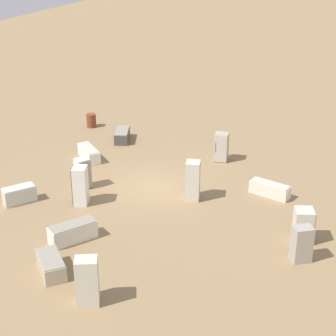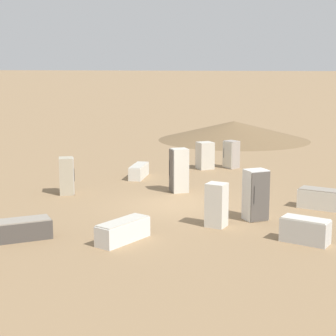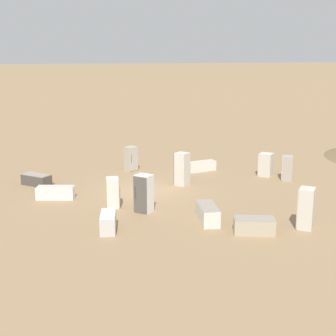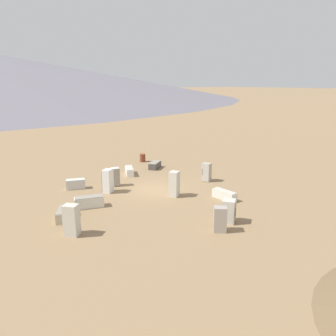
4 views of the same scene
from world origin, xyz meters
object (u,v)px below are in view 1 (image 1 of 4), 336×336
discarded_fridge_4 (73,232)px  discarded_fridge_9 (304,225)px  discarded_fridge_2 (302,244)px  discarded_fridge_6 (80,186)px  discarded_fridge_0 (87,281)px  discarded_fridge_12 (51,265)px  discarded_fridge_1 (83,173)px  discarded_fridge_7 (89,153)px  discarded_fridge_3 (19,195)px  discarded_fridge_10 (221,147)px  rusty_barrel (91,120)px  discarded_fridge_5 (270,189)px  discarded_fridge_11 (193,180)px  discarded_fridge_8 (122,135)px

discarded_fridge_4 → discarded_fridge_9: 9.40m
discarded_fridge_2 → discarded_fridge_6: bearing=140.9°
discarded_fridge_0 → discarded_fridge_2: size_ratio=1.22×
discarded_fridge_6 → discarded_fridge_12: (3.39, -4.40, -0.57)m
discarded_fridge_1 → discarded_fridge_4: size_ratio=0.73×
discarded_fridge_6 → discarded_fridge_7: discarded_fridge_6 is taller
discarded_fridge_4 → discarded_fridge_3: bearing=-172.4°
discarded_fridge_0 → discarded_fridge_12: (-2.38, 0.28, -0.56)m
discarded_fridge_1 → discarded_fridge_10: bearing=169.0°
discarded_fridge_10 → discarded_fridge_4: bearing=66.1°
discarded_fridge_9 → discarded_fridge_10: size_ratio=0.91×
discarded_fridge_12 → rusty_barrel: size_ratio=2.22×
discarded_fridge_9 → discarded_fridge_10: (-7.38, 4.50, 0.07)m
discarded_fridge_5 → discarded_fridge_12: discarded_fridge_12 is taller
discarded_fridge_9 → rusty_barrel: bearing=-139.7°
discarded_fridge_7 → discarded_fridge_9: discarded_fridge_9 is taller
discarded_fridge_0 → discarded_fridge_7: discarded_fridge_0 is taller
discarded_fridge_0 → discarded_fridge_9: bearing=22.4°
discarded_fridge_2 → discarded_fridge_7: bearing=121.8°
discarded_fridge_12 → discarded_fridge_11: bearing=23.9°
discarded_fridge_5 → discarded_fridge_8: (-10.37, 0.44, 0.00)m
discarded_fridge_4 → discarded_fridge_11: bearing=92.2°
discarded_fridge_6 → discarded_fridge_10: (1.96, 8.26, -0.12)m
discarded_fridge_9 → rusty_barrel: discarded_fridge_9 is taller
discarded_fridge_6 → discarded_fridge_8: size_ratio=1.00×
discarded_fridge_3 → discarded_fridge_6: bearing=56.5°
discarded_fridge_3 → discarded_fridge_8: 8.87m
discarded_fridge_2 → discarded_fridge_4: 9.13m
discarded_fridge_6 → discarded_fridge_12: size_ratio=0.97×
discarded_fridge_1 → discarded_fridge_8: discarded_fridge_1 is taller
discarded_fridge_5 → discarded_fridge_11: (-2.55, -2.68, 0.63)m
discarded_fridge_10 → rusty_barrel: discarded_fridge_10 is taller
discarded_fridge_0 → discarded_fridge_6: size_ratio=0.98×
discarded_fridge_3 → discarded_fridge_0: bearing=-2.2°
discarded_fridge_0 → discarded_fridge_12: size_ratio=0.96×
discarded_fridge_9 → discarded_fridge_1: bearing=-114.2°
discarded_fridge_6 → rusty_barrel: 10.32m
discarded_fridge_4 → discarded_fridge_12: 2.34m
discarded_fridge_7 → discarded_fridge_12: (6.99, -8.11, 0.00)m
discarded_fridge_2 → discarded_fridge_12: bearing=173.2°
discarded_fridge_0 → rusty_barrel: (-13.10, 11.92, -0.47)m
discarded_fridge_5 → discarded_fridge_2: bearing=-141.2°
discarded_fridge_2 → discarded_fridge_8: 14.85m
discarded_fridge_6 → rusty_barrel: (-7.34, 7.24, -0.49)m
discarded_fridge_6 → discarded_fridge_7: 5.21m
discarded_fridge_4 → discarded_fridge_7: size_ratio=1.01×
discarded_fridge_0 → discarded_fridge_2: 8.28m
discarded_fridge_7 → rusty_barrel: size_ratio=2.42×
discarded_fridge_10 → rusty_barrel: (-9.30, -1.03, -0.37)m
discarded_fridge_2 → discarded_fridge_9: 1.45m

